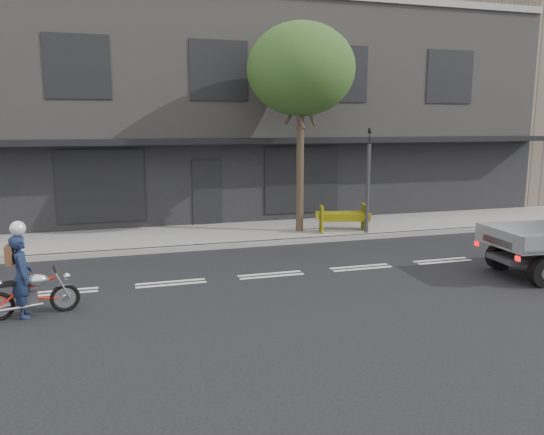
{
  "coord_description": "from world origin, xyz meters",
  "views": [
    {
      "loc": [
        -3.46,
        -11.94,
        3.64
      ],
      "look_at": [
        0.18,
        0.5,
        1.33
      ],
      "focal_mm": 35.0,
      "sensor_mm": 36.0,
      "label": 1
    }
  ],
  "objects_px": {
    "street_tree": "(301,70)",
    "traffic_light_pole": "(368,186)",
    "motorcycle": "(32,293)",
    "construction_barrier": "(346,219)",
    "rider": "(22,276)"
  },
  "relations": [
    {
      "from": "street_tree",
      "to": "traffic_light_pole",
      "type": "xyz_separation_m",
      "value": [
        2.0,
        -0.85,
        -3.63
      ]
    },
    {
      "from": "street_tree",
      "to": "motorcycle",
      "type": "bearing_deg",
      "value": -142.89
    },
    {
      "from": "construction_barrier",
      "to": "traffic_light_pole",
      "type": "bearing_deg",
      "value": -18.9
    },
    {
      "from": "street_tree",
      "to": "rider",
      "type": "relative_size",
      "value": 4.25
    },
    {
      "from": "street_tree",
      "to": "traffic_light_pole",
      "type": "distance_m",
      "value": 4.23
    },
    {
      "from": "rider",
      "to": "construction_barrier",
      "type": "xyz_separation_m",
      "value": [
        8.86,
        4.92,
        -0.19
      ]
    },
    {
      "from": "traffic_light_pole",
      "to": "street_tree",
      "type": "bearing_deg",
      "value": 156.97
    },
    {
      "from": "street_tree",
      "to": "construction_barrier",
      "type": "xyz_separation_m",
      "value": [
        1.37,
        -0.63,
        -4.67
      ]
    },
    {
      "from": "motorcycle",
      "to": "construction_barrier",
      "type": "bearing_deg",
      "value": 19.65
    },
    {
      "from": "traffic_light_pole",
      "to": "rider",
      "type": "bearing_deg",
      "value": -153.64
    },
    {
      "from": "traffic_light_pole",
      "to": "rider",
      "type": "height_order",
      "value": "traffic_light_pole"
    },
    {
      "from": "traffic_light_pole",
      "to": "rider",
      "type": "xyz_separation_m",
      "value": [
        -9.49,
        -4.7,
        -0.86
      ]
    },
    {
      "from": "street_tree",
      "to": "motorcycle",
      "type": "xyz_separation_m",
      "value": [
        -7.34,
        -5.55,
        -4.82
      ]
    },
    {
      "from": "traffic_light_pole",
      "to": "construction_barrier",
      "type": "xyz_separation_m",
      "value": [
        -0.63,
        0.22,
        -1.05
      ]
    },
    {
      "from": "rider",
      "to": "construction_barrier",
      "type": "distance_m",
      "value": 10.13
    }
  ]
}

